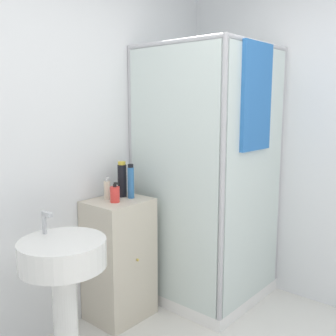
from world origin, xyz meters
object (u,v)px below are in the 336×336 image
at_px(soap_dispenser, 115,194).
at_px(shampoo_bottle_tall_black, 122,180).
at_px(sink, 63,273).
at_px(shampoo_bottle_blue, 131,182).
at_px(lotion_bottle_white, 107,190).

relative_size(soap_dispenser, shampoo_bottle_tall_black, 0.54).
bearing_deg(soap_dispenser, sink, -157.63).
height_order(shampoo_bottle_tall_black, shampoo_bottle_blue, shampoo_bottle_tall_black).
xyz_separation_m(shampoo_bottle_tall_black, shampoo_bottle_blue, (0.01, -0.08, -0.01)).
bearing_deg(shampoo_bottle_blue, shampoo_bottle_tall_black, 94.55).
relative_size(soap_dispenser, shampoo_bottle_blue, 0.57).
distance_m(soap_dispenser, shampoo_bottle_blue, 0.17).
xyz_separation_m(shampoo_bottle_tall_black, lotion_bottle_white, (-0.12, 0.02, -0.06)).
bearing_deg(shampoo_bottle_tall_black, soap_dispenser, -150.08).
distance_m(sink, soap_dispenser, 0.72).
relative_size(shampoo_bottle_tall_black, lotion_bottle_white, 1.61).
relative_size(soap_dispenser, lotion_bottle_white, 0.87).
bearing_deg(sink, lotion_bottle_white, 29.63).
relative_size(shampoo_bottle_blue, lotion_bottle_white, 1.54).
height_order(sink, lotion_bottle_white, lotion_bottle_white).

